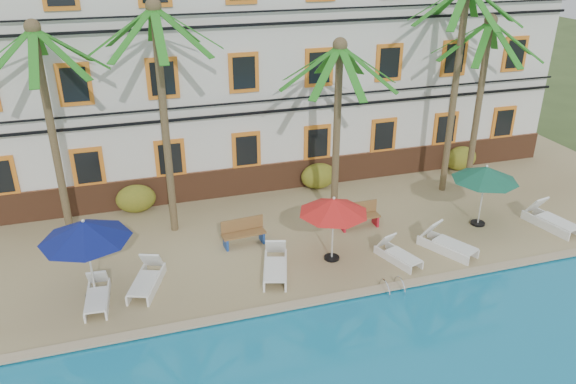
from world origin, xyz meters
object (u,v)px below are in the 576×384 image
object	(u,v)px
lounger_e	(447,243)
pool_ladder	(392,289)
umbrella_blue	(85,231)
bench_left	(243,232)
lounger_f	(550,219)
palm_b	(162,91)
lounger_c	(275,265)
lounger_a	(97,295)
lounger_d	(397,253)
umbrella_green	(486,174)
palm_c	(338,106)
palm_e	(482,79)
palm_d	(458,62)
lounger_b	(147,279)
umbrella_red	(334,206)
bench_right	(359,215)
palm_a	(47,105)

from	to	relation	value
lounger_e	pool_ladder	size ratio (longest dim) A/B	2.79
umbrella_blue	bench_left	world-z (taller)	umbrella_blue
pool_ladder	lounger_e	bearing A→B (deg)	28.84
lounger_f	pool_ladder	world-z (taller)	lounger_f
palm_b	umbrella_blue	world-z (taller)	palm_b
pool_ladder	lounger_c	bearing A→B (deg)	148.75
umbrella_blue	pool_ladder	world-z (taller)	umbrella_blue
lounger_e	bench_left	size ratio (longest dim) A/B	1.35
palm_b	pool_ladder	distance (m)	9.64
lounger_a	lounger_d	size ratio (longest dim) A/B	1.01
umbrella_green	lounger_f	world-z (taller)	umbrella_green
lounger_d	lounger_f	size ratio (longest dim) A/B	0.83
palm_c	palm_e	distance (m)	6.57
palm_d	lounger_b	world-z (taller)	palm_d
umbrella_red	umbrella_green	bearing A→B (deg)	6.25
palm_d	palm_e	distance (m)	1.43
lounger_d	lounger_e	bearing A→B (deg)	2.12
bench_right	palm_e	bearing A→B (deg)	18.56
palm_a	pool_ladder	distance (m)	12.26
lounger_a	lounger_b	distance (m)	1.49
palm_d	bench_left	size ratio (longest dim) A/B	5.45
lounger_e	umbrella_red	bearing A→B (deg)	170.40
lounger_f	bench_right	bearing A→B (deg)	162.68
lounger_a	lounger_e	size ratio (longest dim) A/B	0.86
palm_e	lounger_a	world-z (taller)	palm_e
palm_e	lounger_b	size ratio (longest dim) A/B	3.47
palm_a	bench_left	distance (m)	7.52
lounger_c	pool_ladder	world-z (taller)	lounger_c
palm_c	palm_e	size ratio (longest dim) A/B	0.95
palm_d	umbrella_green	xyz separation A→B (m)	(-0.38, -3.09, -3.32)
palm_c	lounger_e	size ratio (longest dim) A/B	3.21
umbrella_red	lounger_b	size ratio (longest dim) A/B	1.12
bench_left	bench_right	size ratio (longest dim) A/B	1.02
palm_a	lounger_b	size ratio (longest dim) A/B	3.68
umbrella_blue	umbrella_green	bearing A→B (deg)	2.41
pool_ladder	palm_a	bearing A→B (deg)	146.24
umbrella_red	bench_left	bearing A→B (deg)	144.73
lounger_b	bench_left	size ratio (longest dim) A/B	1.32
bench_left	bench_right	world-z (taller)	same
palm_a	palm_d	distance (m)	14.69
umbrella_blue	lounger_a	xyz separation A→B (m)	(0.07, -0.35, -1.93)
umbrella_red	lounger_a	bearing A→B (deg)	-177.97
pool_ladder	umbrella_red	bearing A→B (deg)	116.84
lounger_d	palm_a	bearing A→B (deg)	154.93
palm_e	bench_left	xyz separation A→B (m)	(-10.16, -1.96, -4.09)
lounger_b	lounger_f	bearing A→B (deg)	-1.65
umbrella_blue	lounger_c	distance (m)	5.76
pool_ladder	umbrella_blue	bearing A→B (deg)	165.09
palm_d	lounger_a	bearing A→B (deg)	-163.75
palm_e	lounger_e	bearing A→B (deg)	-130.07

